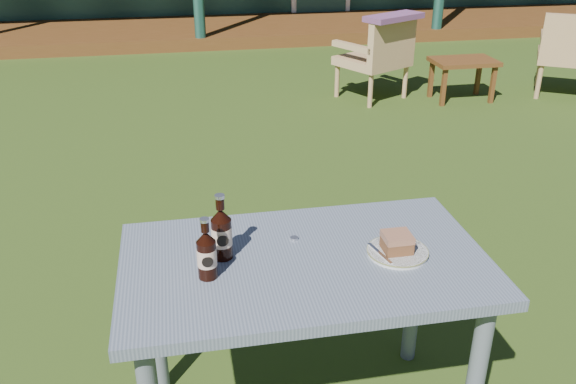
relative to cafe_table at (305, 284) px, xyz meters
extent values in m
plane|color=#334916|center=(0.00, 1.60, -0.62)|extent=(80.00, 80.00, 0.00)
cube|color=#583215|center=(0.00, 7.20, -0.54)|extent=(15.00, 1.80, 0.16)
cube|color=slate|center=(0.00, 0.00, 0.08)|extent=(1.20, 0.70, 0.04)
cylinder|color=slate|center=(0.52, -0.27, -0.28)|extent=(0.06, 0.06, 0.68)
cylinder|color=slate|center=(-0.52, 0.27, -0.28)|extent=(0.06, 0.06, 0.68)
cylinder|color=slate|center=(0.52, 0.27, -0.28)|extent=(0.06, 0.06, 0.68)
cylinder|color=silver|center=(0.31, -0.03, 0.11)|extent=(0.20, 0.20, 0.01)
cylinder|color=olive|center=(0.31, -0.03, 0.11)|extent=(0.20, 0.20, 0.00)
cube|color=brown|center=(0.30, -0.03, 0.14)|extent=(0.09, 0.08, 0.04)
cube|color=#925D41|center=(0.30, -0.03, 0.17)|extent=(0.09, 0.09, 0.02)
cube|color=silver|center=(0.24, -0.04, 0.12)|extent=(0.04, 0.14, 0.00)
cylinder|color=black|center=(-0.26, 0.06, 0.17)|extent=(0.07, 0.07, 0.14)
cone|color=black|center=(-0.26, 0.06, 0.26)|extent=(0.07, 0.07, 0.04)
cylinder|color=black|center=(-0.26, 0.06, 0.30)|extent=(0.03, 0.03, 0.04)
cylinder|color=silver|center=(-0.26, 0.06, 0.32)|extent=(0.03, 0.03, 0.01)
cylinder|color=beige|center=(-0.26, 0.06, 0.18)|extent=(0.07, 0.07, 0.06)
cylinder|color=black|center=(-0.26, 0.02, 0.18)|extent=(0.04, 0.00, 0.04)
cylinder|color=black|center=(-0.32, -0.05, 0.16)|extent=(0.06, 0.06, 0.13)
cone|color=black|center=(-0.32, -0.05, 0.24)|extent=(0.06, 0.06, 0.03)
cylinder|color=black|center=(-0.32, -0.05, 0.28)|extent=(0.03, 0.03, 0.03)
cylinder|color=silver|center=(-0.32, -0.05, 0.30)|extent=(0.03, 0.03, 0.01)
cylinder|color=beige|center=(-0.32, -0.05, 0.17)|extent=(0.06, 0.06, 0.06)
cylinder|color=black|center=(-0.32, -0.08, 0.17)|extent=(0.03, 0.00, 0.03)
cylinder|color=silver|center=(-0.01, 0.13, 0.11)|extent=(0.03, 0.03, 0.01)
cube|color=tan|center=(1.53, 3.96, -0.26)|extent=(0.77, 0.76, 0.08)
cube|color=tan|center=(1.64, 3.76, -0.02)|extent=(0.54, 0.34, 0.38)
cube|color=tan|center=(1.74, 4.10, -0.09)|extent=(0.30, 0.48, 0.05)
cube|color=tan|center=(1.29, 3.85, -0.09)|extent=(0.30, 0.48, 0.05)
cylinder|color=tan|center=(1.63, 4.28, -0.46)|extent=(0.05, 0.05, 0.32)
cylinder|color=tan|center=(1.20, 4.04, -0.46)|extent=(0.05, 0.05, 0.32)
cylinder|color=tan|center=(1.85, 3.88, -0.46)|extent=(0.05, 0.05, 0.32)
cylinder|color=tan|center=(1.42, 3.65, -0.46)|extent=(0.05, 0.05, 0.32)
cube|color=tan|center=(3.47, 3.68, -0.24)|extent=(0.81, 0.80, 0.09)
cube|color=tan|center=(3.25, 3.84, -0.06)|extent=(0.33, 0.49, 0.06)
cylinder|color=tan|center=(3.38, 4.02, -0.45)|extent=(0.05, 0.05, 0.34)
cylinder|color=tan|center=(3.13, 3.62, -0.45)|extent=(0.05, 0.05, 0.34)
cube|color=#6E3E68|center=(1.64, 3.76, 0.19)|extent=(0.63, 0.49, 0.05)
cube|color=#583215|center=(2.36, 3.71, -0.24)|extent=(0.60, 0.40, 0.04)
cube|color=#583215|center=(2.11, 3.56, -0.44)|extent=(0.04, 0.04, 0.36)
cube|color=#583215|center=(2.61, 3.56, -0.44)|extent=(0.04, 0.04, 0.36)
cube|color=#583215|center=(2.11, 3.86, -0.44)|extent=(0.04, 0.04, 0.36)
cube|color=#583215|center=(2.61, 3.86, -0.44)|extent=(0.04, 0.04, 0.36)
camera|label=1|loc=(-0.37, -1.66, 1.16)|focal=38.00mm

